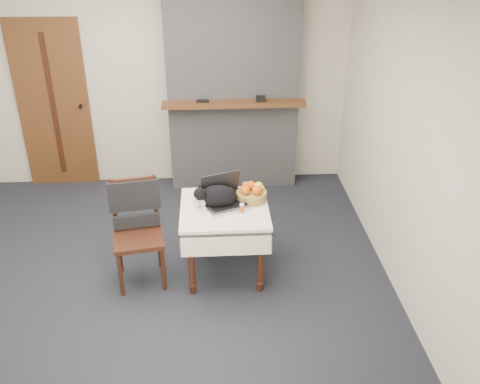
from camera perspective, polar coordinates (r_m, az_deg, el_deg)
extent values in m
plane|color=black|center=(5.18, -9.78, -8.48)|extent=(4.50, 4.50, 0.00)
cube|color=beige|center=(6.41, -9.06, 11.91)|extent=(4.50, 0.02, 2.60)
cube|color=beige|center=(4.78, 16.81, 5.35)|extent=(0.02, 4.00, 2.60)
cube|color=brown|center=(6.70, -19.25, 8.70)|extent=(0.82, 0.05, 2.00)
cube|color=#35140E|center=(6.67, -19.31, 8.62)|extent=(0.06, 0.01, 1.70)
cylinder|color=black|center=(6.58, -16.64, 8.76)|extent=(0.04, 0.06, 0.04)
cube|color=gray|center=(6.25, -0.76, 11.81)|extent=(1.50, 0.30, 2.60)
cube|color=brown|center=(6.08, -0.64, 9.37)|extent=(1.62, 0.18, 0.05)
cube|color=black|center=(6.06, -3.99, 9.64)|extent=(0.14, 0.04, 0.03)
cube|color=black|center=(6.08, 2.23, 9.90)|extent=(0.10, 0.07, 0.06)
cylinder|color=#35140E|center=(4.70, -5.18, -7.59)|extent=(0.06, 0.06, 0.64)
sphere|color=#35140E|center=(4.84, -5.06, -9.90)|extent=(0.07, 0.07, 0.07)
cylinder|color=#35140E|center=(4.71, 2.19, -7.36)|extent=(0.06, 0.06, 0.64)
sphere|color=#35140E|center=(4.85, 2.14, -9.67)|extent=(0.07, 0.07, 0.07)
cylinder|color=#35140E|center=(5.20, -5.04, -3.73)|extent=(0.06, 0.06, 0.64)
sphere|color=#35140E|center=(5.33, -4.94, -5.93)|extent=(0.07, 0.07, 0.07)
cylinder|color=#35140E|center=(5.21, 1.58, -3.54)|extent=(0.06, 0.06, 0.64)
sphere|color=#35140E|center=(5.34, 1.54, -5.73)|extent=(0.07, 0.07, 0.07)
cube|color=white|center=(4.76, -1.67, -1.96)|extent=(0.78, 0.78, 0.06)
cube|color=white|center=(4.49, -1.49, -5.63)|extent=(0.78, 0.01, 0.22)
cube|color=white|center=(5.15, -1.80, -0.87)|extent=(0.78, 0.01, 0.22)
cube|color=white|center=(4.82, -6.24, -3.21)|extent=(0.01, 0.78, 0.22)
cube|color=white|center=(4.84, 2.91, -2.95)|extent=(0.01, 0.78, 0.22)
cube|color=#B7B7BC|center=(4.74, -1.41, -1.48)|extent=(0.44, 0.37, 0.02)
cube|color=black|center=(4.74, -1.41, -1.34)|extent=(0.35, 0.27, 0.00)
cube|color=black|center=(4.80, -2.16, 0.77)|extent=(0.37, 0.19, 0.25)
cube|color=#A7D1F5|center=(4.80, -2.15, 0.76)|extent=(0.34, 0.17, 0.23)
ellipsoid|color=black|center=(4.72, -2.41, -0.43)|extent=(0.35, 0.26, 0.20)
ellipsoid|color=black|center=(4.75, -1.30, -0.45)|extent=(0.21, 0.22, 0.16)
sphere|color=black|center=(4.66, -4.29, -0.22)|extent=(0.14, 0.14, 0.12)
ellipsoid|color=white|center=(4.66, -4.73, -0.60)|extent=(0.06, 0.07, 0.06)
ellipsoid|color=white|center=(4.70, -3.91, -1.09)|extent=(0.06, 0.08, 0.08)
cone|color=black|center=(4.60, -4.09, 0.25)|extent=(0.05, 0.05, 0.05)
cone|color=black|center=(4.66, -4.31, 0.61)|extent=(0.05, 0.05, 0.05)
cylinder|color=black|center=(4.74, -0.27, -1.30)|extent=(0.17, 0.05, 0.03)
sphere|color=white|center=(4.69, -3.83, -1.77)|extent=(0.04, 0.04, 0.04)
sphere|color=white|center=(4.76, -4.08, -1.34)|extent=(0.04, 0.04, 0.04)
cylinder|color=white|center=(4.75, -4.71, -1.20)|extent=(0.06, 0.06, 0.07)
cylinder|color=#B44E16|center=(4.65, 0.21, -1.81)|extent=(0.04, 0.04, 0.07)
cylinder|color=silver|center=(4.63, 0.21, -1.36)|extent=(0.04, 0.04, 0.02)
cylinder|color=#A48442|center=(4.85, 1.22, -0.40)|extent=(0.28, 0.28, 0.08)
sphere|color=#EB5A13|center=(4.78, 0.59, 0.21)|extent=(0.08, 0.08, 0.08)
sphere|color=#EB5A13|center=(4.77, 1.81, 0.18)|extent=(0.08, 0.08, 0.08)
sphere|color=#EB5A13|center=(4.86, 1.18, 0.72)|extent=(0.08, 0.08, 0.08)
sphere|color=yellow|center=(4.84, 1.99, 0.62)|extent=(0.08, 0.08, 0.08)
sphere|color=#EB5A13|center=(4.85, 0.66, 0.65)|extent=(0.08, 0.08, 0.08)
cube|color=black|center=(4.79, -0.13, -1.28)|extent=(0.10, 0.10, 0.01)
cube|color=#35140E|center=(4.84, -10.78, -4.83)|extent=(0.50, 0.50, 0.04)
cylinder|color=#35140E|center=(4.82, -12.62, -8.54)|extent=(0.04, 0.04, 0.46)
cylinder|color=#35140E|center=(4.82, -8.20, -8.08)|extent=(0.04, 0.04, 0.46)
cylinder|color=#35140E|center=(5.12, -12.74, -6.11)|extent=(0.04, 0.04, 0.46)
cylinder|color=#35140E|center=(5.12, -8.60, -5.68)|extent=(0.04, 0.04, 0.46)
cylinder|color=#35140E|center=(4.87, -13.33, -1.36)|extent=(0.04, 0.04, 0.51)
cylinder|color=#35140E|center=(4.87, -9.00, -0.90)|extent=(0.04, 0.04, 0.51)
cube|color=#35140E|center=(4.82, -11.28, -0.07)|extent=(0.37, 0.09, 0.29)
cube|color=black|center=(4.82, -11.25, -0.34)|extent=(0.46, 0.13, 0.29)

